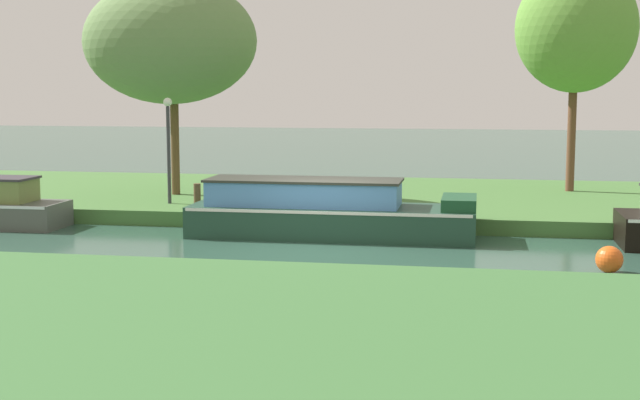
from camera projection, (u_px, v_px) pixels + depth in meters
ground_plane at (318, 245)px, 20.34m from camera, size 120.00×120.00×0.00m
riverbank_far at (359, 199)px, 27.15m from camera, size 72.00×10.00×0.40m
riverbank_near at (195, 350)px, 11.52m from camera, size 72.00×10.00×0.40m
forest_barge at (327, 212)px, 21.43m from camera, size 6.92×1.95×1.41m
willow_tree_left at (169, 42)px, 25.92m from camera, size 5.23×3.82×6.42m
willow_tree_centre at (576, 29)px, 26.78m from camera, size 3.66×3.43×6.97m
lamp_post at (168, 137)px, 24.44m from camera, size 0.24×0.24×2.94m
mooring_post_near at (197, 196)px, 23.53m from camera, size 0.19×0.19×0.68m
mooring_post_far at (360, 196)px, 22.74m from camera, size 0.16×0.16×0.87m
channel_buoy at (609, 259)px, 17.25m from camera, size 0.54×0.54×0.54m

